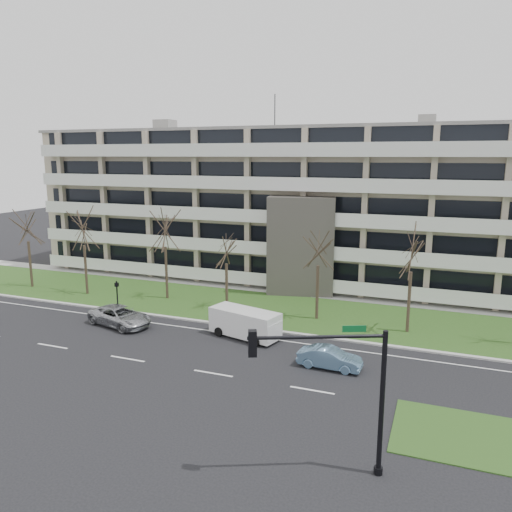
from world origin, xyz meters
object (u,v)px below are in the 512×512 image
at_px(silver_pickup, 120,316).
at_px(traffic_signal, 338,381).
at_px(blue_sedan, 330,358).
at_px(pedestrian_signal, 117,294).
at_px(white_van, 246,321).

bearing_deg(silver_pickup, traffic_signal, -108.26).
xyz_separation_m(silver_pickup, blue_sedan, (16.47, -1.90, -0.09)).
relative_size(silver_pickup, traffic_signal, 0.83).
bearing_deg(blue_sedan, pedestrian_signal, 80.67).
bearing_deg(silver_pickup, white_van, -69.71).
distance_m(white_van, pedestrian_signal, 11.30).
bearing_deg(blue_sedan, silver_pickup, 85.60).
relative_size(silver_pickup, pedestrian_signal, 1.80).
distance_m(traffic_signal, pedestrian_signal, 24.73).
xyz_separation_m(white_van, pedestrian_signal, (-11.26, 0.69, 0.66)).
bearing_deg(pedestrian_signal, traffic_signal, -41.10).
bearing_deg(traffic_signal, white_van, 101.22).
distance_m(blue_sedan, pedestrian_signal, 18.35).
height_order(silver_pickup, traffic_signal, traffic_signal).
bearing_deg(pedestrian_signal, blue_sedan, -18.67).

